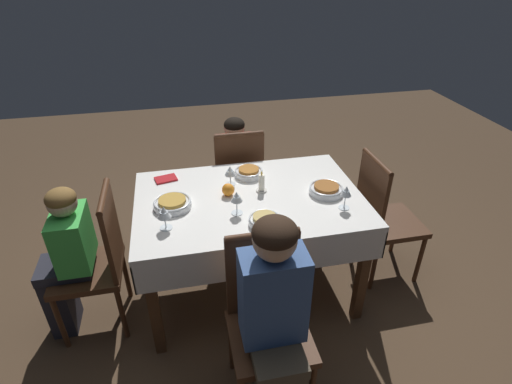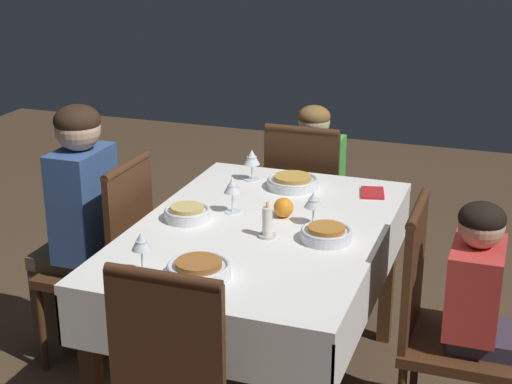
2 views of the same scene
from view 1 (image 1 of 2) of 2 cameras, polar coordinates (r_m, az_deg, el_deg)
ground_plane at (r=2.97m, az=-0.82°, el=-13.43°), size 8.00×8.00×0.00m
dining_table at (r=2.53m, az=-0.94°, el=-2.52°), size 1.40×0.94×0.77m
chair_south at (r=2.11m, az=1.57°, el=-17.05°), size 0.40×0.41×0.95m
chair_west at (r=2.59m, az=-21.67°, el=-8.72°), size 0.41×0.40×0.95m
chair_north at (r=3.22m, az=-2.61°, el=2.06°), size 0.40×0.41×0.95m
chair_east at (r=2.92m, az=17.64°, el=-3.01°), size 0.41×0.40×0.95m
person_adult_denim at (r=1.90m, az=2.77°, el=-17.43°), size 0.30×0.34×1.17m
person_child_green at (r=2.61m, az=-25.48°, el=-8.35°), size 0.33×0.30×1.00m
person_child_red at (r=3.36m, az=-3.12°, el=3.85°), size 0.30×0.33×0.98m
bowl_south at (r=2.23m, az=1.24°, el=-4.04°), size 0.18×0.18×0.06m
wine_glass_south at (r=2.28m, az=-2.79°, el=-0.81°), size 0.07×0.07×0.15m
bowl_west at (r=2.43m, az=-11.84°, el=-1.59°), size 0.22×0.22×0.06m
wine_glass_west at (r=2.22m, az=-13.01°, el=-2.95°), size 0.07×0.07×0.14m
bowl_north at (r=2.71m, az=-1.04°, el=2.86°), size 0.19×0.19×0.06m
wine_glass_north at (r=2.58m, az=-3.72°, el=2.96°), size 0.07×0.07×0.13m
bowl_east at (r=2.55m, az=10.00°, el=0.39°), size 0.22×0.22×0.06m
wine_glass_east at (r=2.38m, az=12.74°, el=-0.01°), size 0.07×0.07×0.15m
candle_centerpiece at (r=2.52m, az=0.80°, el=1.14°), size 0.07×0.07×0.14m
orange_fruit at (r=2.49m, az=-4.00°, el=0.33°), size 0.08×0.08×0.08m
napkin_red_folded at (r=2.74m, az=-12.76°, el=1.84°), size 0.16×0.13×0.01m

